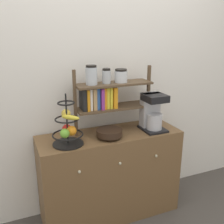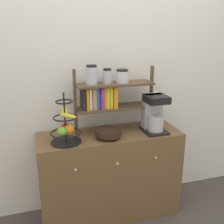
# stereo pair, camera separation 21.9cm
# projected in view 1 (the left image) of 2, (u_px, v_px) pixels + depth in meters

# --- Properties ---
(wall_back) EXTENTS (7.00, 0.05, 2.60)m
(wall_back) POSITION_uv_depth(u_px,v_px,m) (99.00, 71.00, 2.31)
(wall_back) COLOR silver
(wall_back) RESTS_ON ground_plane
(sideboard) EXTENTS (1.23, 0.43, 0.80)m
(sideboard) POSITION_uv_depth(u_px,v_px,m) (110.00, 175.00, 2.36)
(sideboard) COLOR brown
(sideboard) RESTS_ON ground_plane
(coffee_maker) EXTENTS (0.19, 0.23, 0.33)m
(coffee_maker) POSITION_uv_depth(u_px,v_px,m) (152.00, 112.00, 2.30)
(coffee_maker) COLOR black
(coffee_maker) RESTS_ON sideboard
(fruit_stand) EXTENTS (0.24, 0.24, 0.40)m
(fruit_stand) POSITION_uv_depth(u_px,v_px,m) (68.00, 128.00, 1.99)
(fruit_stand) COLOR black
(fruit_stand) RESTS_ON sideboard
(wooden_bowl) EXTENTS (0.21, 0.21, 0.07)m
(wooden_bowl) POSITION_uv_depth(u_px,v_px,m) (109.00, 133.00, 2.15)
(wooden_bowl) COLOR black
(wooden_bowl) RESTS_ON sideboard
(shelf_hutch) EXTENTS (0.70, 0.20, 0.58)m
(shelf_hutch) POSITION_uv_depth(u_px,v_px,m) (106.00, 92.00, 2.20)
(shelf_hutch) COLOR brown
(shelf_hutch) RESTS_ON sideboard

